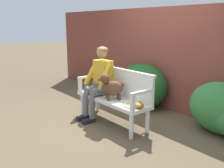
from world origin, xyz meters
name	(u,v)px	position (x,y,z in m)	size (l,w,h in m)	color
ground_plane	(112,123)	(0.00, 0.00, 0.00)	(40.00, 40.00, 0.00)	brown
brick_garden_fence	(169,59)	(0.00, 1.49, 1.03)	(8.00, 0.30, 2.06)	brown
hedge_bush_far_left	(142,86)	(-0.32, 1.08, 0.46)	(1.17, 0.86, 0.92)	#194C1E
hedge_bush_mid_right	(129,89)	(-0.75, 1.08, 0.30)	(1.15, 0.89, 0.60)	#337538
hedge_bush_mid_left	(221,108)	(1.44, 1.09, 0.42)	(1.10, 0.70, 0.84)	#337538
garden_bench	(112,101)	(0.00, 0.00, 0.40)	(1.55, 0.47, 0.46)	white
bench_backrest	(121,82)	(0.00, 0.21, 0.72)	(1.59, 0.06, 0.50)	white
bench_armrest_left_end	(85,80)	(-0.74, -0.08, 0.66)	(0.06, 0.47, 0.28)	white
bench_armrest_right_end	(138,97)	(0.74, -0.08, 0.66)	(0.06, 0.47, 0.28)	white
person_seated	(100,80)	(-0.35, -0.01, 0.73)	(0.56, 0.64, 1.33)	black
dog_on_bench	(111,87)	(0.07, -0.07, 0.69)	(0.34, 0.44, 0.45)	brown
tennis_racket	(134,105)	(0.56, -0.01, 0.47)	(0.35, 0.58, 0.03)	yellow
baseball_glove	(138,105)	(0.67, -0.01, 0.51)	(0.22, 0.17, 0.09)	#9E6B2D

